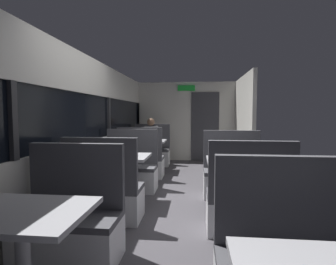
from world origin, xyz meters
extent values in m
cube|color=#423F44|center=(0.00, 0.00, -0.01)|extent=(3.30, 9.20, 0.02)
cube|color=beige|center=(-1.45, 0.00, 0.47)|extent=(0.08, 8.40, 0.95)
cube|color=beige|center=(-1.45, 0.00, 2.00)|extent=(0.08, 8.40, 0.60)
cube|color=black|center=(-1.46, 0.00, 1.32)|extent=(0.03, 8.40, 0.75)
cube|color=#2D2D30|center=(-1.43, -1.40, 1.32)|extent=(0.06, 0.08, 0.75)
cube|color=#2D2D30|center=(-1.43, 1.40, 1.32)|extent=(0.06, 0.08, 0.75)
cube|color=#2D2D30|center=(-1.43, 4.20, 1.32)|extent=(0.06, 0.08, 0.75)
cube|color=beige|center=(0.00, 4.20, 1.15)|extent=(2.90, 0.08, 2.30)
cube|color=#333338|center=(0.55, 4.15, 1.00)|extent=(0.80, 0.04, 2.00)
cube|color=green|center=(0.00, 4.14, 2.12)|extent=(0.50, 0.03, 0.16)
cube|color=beige|center=(1.45, 3.00, 1.15)|extent=(0.08, 2.40, 2.30)
cylinder|color=#9E9EA3|center=(-0.89, -2.09, 0.35)|extent=(0.10, 0.10, 0.70)
cube|color=#99999E|center=(-0.89, -2.09, 0.72)|extent=(0.90, 0.70, 0.04)
cube|color=silver|center=(-0.89, -1.43, 0.20)|extent=(0.95, 0.50, 0.39)
cube|color=#47474C|center=(-0.89, -1.43, 0.42)|extent=(0.95, 0.50, 0.06)
cube|color=#47474C|center=(-0.89, -1.22, 0.78)|extent=(0.95, 0.08, 0.65)
cylinder|color=#9E9EA3|center=(-0.89, 0.27, 0.35)|extent=(0.10, 0.10, 0.70)
cube|color=#99999E|center=(-0.89, 0.27, 0.72)|extent=(0.90, 0.70, 0.04)
cube|color=silver|center=(-0.89, -0.39, 0.20)|extent=(0.95, 0.50, 0.39)
cube|color=#47474C|center=(-0.89, -0.39, 0.42)|extent=(0.95, 0.50, 0.06)
cube|color=#47474C|center=(-0.89, -0.60, 0.78)|extent=(0.95, 0.08, 0.65)
cube|color=silver|center=(-0.89, 0.93, 0.20)|extent=(0.95, 0.50, 0.39)
cube|color=#47474C|center=(-0.89, 0.93, 0.42)|extent=(0.95, 0.50, 0.06)
cube|color=#47474C|center=(-0.89, 1.14, 0.78)|extent=(0.95, 0.08, 0.65)
cylinder|color=#9E9EA3|center=(-0.89, 2.63, 0.35)|extent=(0.10, 0.10, 0.70)
cube|color=#99999E|center=(-0.89, 2.63, 0.72)|extent=(0.90, 0.70, 0.04)
cube|color=silver|center=(-0.89, 1.97, 0.20)|extent=(0.95, 0.50, 0.39)
cube|color=#47474C|center=(-0.89, 1.97, 0.42)|extent=(0.95, 0.50, 0.06)
cube|color=#47474C|center=(-0.89, 1.76, 0.78)|extent=(0.95, 0.08, 0.65)
cube|color=silver|center=(-0.89, 3.29, 0.20)|extent=(0.95, 0.50, 0.39)
cube|color=#47474C|center=(-0.89, 3.29, 0.42)|extent=(0.95, 0.50, 0.06)
cube|color=#47474C|center=(-0.89, 3.50, 0.78)|extent=(0.95, 0.08, 0.65)
cube|color=#47474C|center=(0.89, -1.82, 0.78)|extent=(0.95, 0.08, 0.65)
cylinder|color=#9E9EA3|center=(0.89, 0.07, 0.35)|extent=(0.10, 0.10, 0.70)
cube|color=#99999E|center=(0.89, 0.07, 0.72)|extent=(0.90, 0.70, 0.04)
cube|color=silver|center=(0.89, -0.59, 0.20)|extent=(0.95, 0.50, 0.39)
cube|color=#47474C|center=(0.89, -0.59, 0.42)|extent=(0.95, 0.50, 0.06)
cube|color=#47474C|center=(0.89, -0.80, 0.78)|extent=(0.95, 0.08, 0.65)
cube|color=silver|center=(0.89, 0.73, 0.20)|extent=(0.95, 0.50, 0.39)
cube|color=#47474C|center=(0.89, 0.73, 0.42)|extent=(0.95, 0.50, 0.06)
cube|color=#47474C|center=(0.89, 0.94, 0.78)|extent=(0.95, 0.08, 0.65)
cube|color=#26262D|center=(-0.89, 3.29, 0.23)|extent=(0.30, 0.36, 0.45)
cube|color=#99999E|center=(-0.89, 3.24, 0.75)|extent=(0.34, 0.22, 0.60)
sphere|color=#8C664C|center=(-0.89, 3.22, 1.16)|extent=(0.20, 0.20, 0.20)
cylinder|color=#99999E|center=(-1.09, 3.06, 0.77)|extent=(0.07, 0.28, 0.07)
cylinder|color=#99999E|center=(-0.69, 3.06, 0.77)|extent=(0.07, 0.28, 0.07)
camera|label=1|loc=(0.28, -3.76, 1.40)|focal=28.80mm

